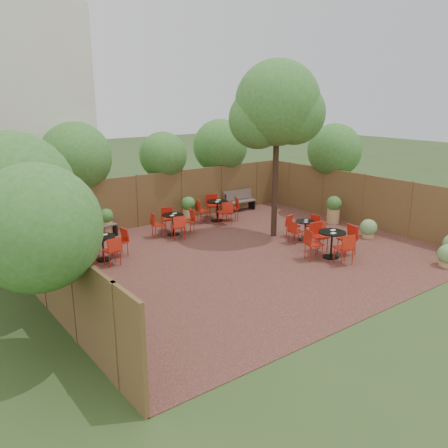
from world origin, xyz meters
TOP-DOWN VIEW (x-y plane):
  - ground at (0.00, 0.00)m, footprint 80.00×80.00m
  - courtyard_paving at (0.00, 0.00)m, footprint 12.00×10.00m
  - fence_back at (0.00, 5.00)m, footprint 12.00×0.08m
  - fence_left at (-6.00, 0.00)m, footprint 0.08×10.00m
  - fence_right at (6.00, 0.00)m, footprint 0.08×10.00m
  - neighbour_building at (-4.50, 8.00)m, footprint 5.00×4.00m
  - overhang_foliage at (-2.54, 2.57)m, footprint 15.60×10.63m
  - courtyard_tree at (2.27, 0.96)m, footprint 2.94×2.87m
  - park_bench_left at (-2.88, 4.62)m, footprint 1.46×0.60m
  - park_bench_right at (3.65, 4.62)m, footprint 1.48×0.55m
  - bistro_tables at (0.53, 1.49)m, footprint 7.91×7.35m
  - planters at (-0.74, 3.63)m, footprint 11.60×4.49m
  - low_shrubs at (4.83, -3.24)m, footprint 1.70×3.80m

SIDE VIEW (x-z plane):
  - ground at x=0.00m, z-range 0.00..0.00m
  - courtyard_paving at x=0.00m, z-range 0.00..0.02m
  - low_shrubs at x=4.83m, z-range 0.00..0.68m
  - park_bench_left at x=-2.88m, z-range 0.03..0.91m
  - bistro_tables at x=0.53m, z-range 0.00..0.96m
  - park_bench_right at x=3.65m, z-range 0.03..0.93m
  - planters at x=-0.74m, z-range 0.02..1.18m
  - fence_back at x=0.00m, z-range 0.00..2.00m
  - fence_left at x=-6.00m, z-range 0.00..2.00m
  - fence_right at x=6.00m, z-range 0.00..2.00m
  - overhang_foliage at x=-2.54m, z-range 1.35..4.12m
  - neighbour_building at x=-4.50m, z-range 0.00..8.00m
  - courtyard_tree at x=2.27m, z-range 1.43..7.49m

